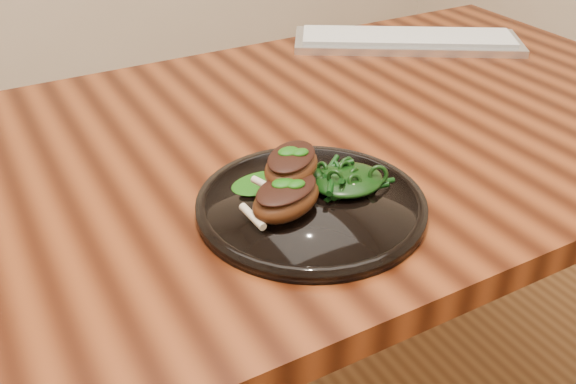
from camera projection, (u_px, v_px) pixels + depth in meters
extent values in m
cube|color=black|center=(255.00, 156.00, 0.97)|extent=(1.60, 0.80, 0.04)
cylinder|color=#3C1B0D|center=(448.00, 160.00, 1.72)|extent=(0.06, 0.06, 0.71)
cylinder|color=black|center=(311.00, 205.00, 0.80)|extent=(0.29, 0.29, 0.02)
torus|color=black|center=(311.00, 204.00, 0.80)|extent=(0.29, 0.29, 0.01)
cylinder|color=black|center=(311.00, 202.00, 0.80)|extent=(0.19, 0.19, 0.00)
ellipsoid|color=#48220E|center=(286.00, 199.00, 0.76)|extent=(0.12, 0.10, 0.04)
ellipsoid|color=black|center=(286.00, 188.00, 0.75)|extent=(0.11, 0.09, 0.01)
cylinder|color=beige|center=(253.00, 217.00, 0.75)|extent=(0.01, 0.05, 0.01)
ellipsoid|color=#0B4006|center=(286.00, 184.00, 0.75)|extent=(0.03, 0.02, 0.01)
ellipsoid|color=#48220E|center=(291.00, 167.00, 0.79)|extent=(0.11, 0.11, 0.04)
ellipsoid|color=black|center=(291.00, 156.00, 0.79)|extent=(0.10, 0.10, 0.01)
cylinder|color=beige|center=(267.00, 186.00, 0.77)|extent=(0.02, 0.05, 0.01)
ellipsoid|color=#0B4006|center=(291.00, 152.00, 0.78)|extent=(0.03, 0.02, 0.01)
ellipsoid|color=#0B4006|center=(263.00, 183.00, 0.83)|extent=(0.09, 0.06, 0.01)
ellipsoid|color=black|center=(347.00, 180.00, 0.82)|extent=(0.10, 0.08, 0.02)
cube|color=silver|center=(407.00, 42.00, 1.33)|extent=(0.47, 0.36, 0.02)
cube|color=white|center=(407.00, 36.00, 1.32)|extent=(0.42, 0.32, 0.01)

